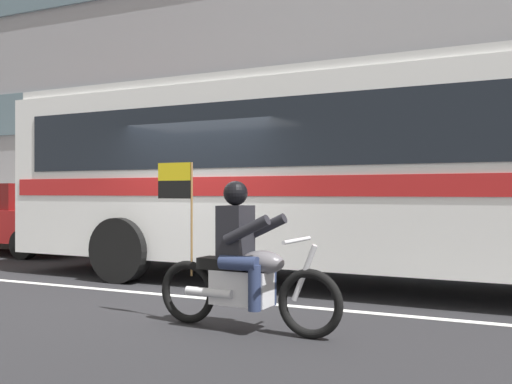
{
  "coord_description": "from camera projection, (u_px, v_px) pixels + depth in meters",
  "views": [
    {
      "loc": [
        4.43,
        -7.44,
        1.45
      ],
      "look_at": [
        1.2,
        -0.45,
        1.45
      ],
      "focal_mm": 40.59,
      "sensor_mm": 36.0,
      "label": 1
    }
  ],
  "objects": [
    {
      "name": "office_building_facade",
      "position": [
        339.0,
        26.0,
        15.31
      ],
      "size": [
        28.0,
        0.89,
        11.7
      ],
      "color": "gray",
      "rests_on": "ground_plane"
    },
    {
      "name": "ground_plane",
      "position": [
        196.0,
        289.0,
        8.61
      ],
      "size": [
        60.0,
        60.0,
        0.0
      ],
      "primitive_type": "plane",
      "color": "black"
    },
    {
      "name": "parked_sedan_curbside",
      "position": [
        5.0,
        217.0,
        13.81
      ],
      "size": [
        4.69,
        1.93,
        1.64
      ],
      "color": "maroon",
      "rests_on": "ground_plane"
    },
    {
      "name": "motorcycle_with_rider",
      "position": [
        243.0,
        267.0,
        6.05
      ],
      "size": [
        2.2,
        0.64,
        1.78
      ],
      "color": "black",
      "rests_on": "ground_plane"
    },
    {
      "name": "transit_bus",
      "position": [
        376.0,
        163.0,
        8.67
      ],
      "size": [
        12.4,
        2.94,
        3.22
      ],
      "color": "white",
      "rests_on": "ground_plane"
    },
    {
      "name": "sidewalk_curb",
      "position": [
        310.0,
        252.0,
        13.24
      ],
      "size": [
        28.0,
        3.8,
        0.15
      ],
      "primitive_type": "cube",
      "color": "#A39E93",
      "rests_on": "ground_plane"
    },
    {
      "name": "lane_center_stripe",
      "position": [
        173.0,
        295.0,
        8.06
      ],
      "size": [
        26.6,
        0.14,
        0.01
      ],
      "primitive_type": "cube",
      "color": "silver",
      "rests_on": "ground_plane"
    }
  ]
}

